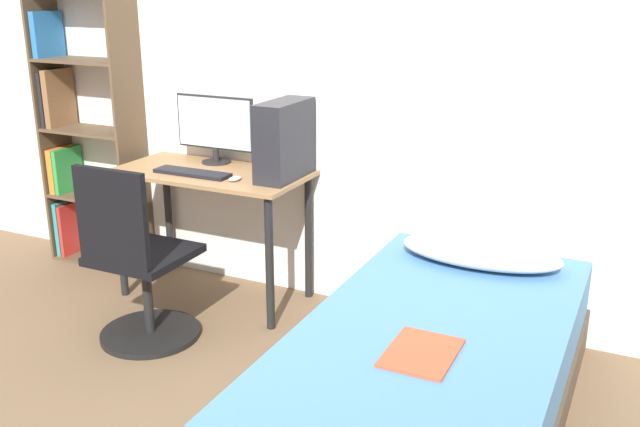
# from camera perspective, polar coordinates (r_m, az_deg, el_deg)

# --- Properties ---
(ground_plane) EXTENTS (14.00, 14.00, 0.00)m
(ground_plane) POSITION_cam_1_polar(r_m,az_deg,el_deg) (3.15, -14.93, -16.10)
(ground_plane) COLOR brown
(wall_back) EXTENTS (8.00, 0.05, 2.50)m
(wall_back) POSITION_cam_1_polar(r_m,az_deg,el_deg) (3.93, -1.71, 10.90)
(wall_back) COLOR silver
(wall_back) RESTS_ON ground_plane
(desk) EXTENTS (1.08, 0.55, 0.75)m
(desk) POSITION_cam_1_polar(r_m,az_deg,el_deg) (4.00, -8.64, 1.66)
(desk) COLOR #997047
(desk) RESTS_ON ground_plane
(bookshelf) EXTENTS (0.64, 0.27, 1.72)m
(bookshelf) POSITION_cam_1_polar(r_m,az_deg,el_deg) (4.72, -18.60, 5.97)
(bookshelf) COLOR brown
(bookshelf) RESTS_ON ground_plane
(office_chair) EXTENTS (0.51, 0.51, 0.93)m
(office_chair) POSITION_cam_1_polar(r_m,az_deg,el_deg) (3.64, -14.35, -4.74)
(office_chair) COLOR black
(office_chair) RESTS_ON ground_plane
(bed) EXTENTS (1.01, 1.97, 0.46)m
(bed) POSITION_cam_1_polar(r_m,az_deg,el_deg) (2.96, 8.92, -12.90)
(bed) COLOR #4C3D2D
(bed) RESTS_ON ground_plane
(pillow) EXTENTS (0.76, 0.36, 0.11)m
(pillow) POSITION_cam_1_polar(r_m,az_deg,el_deg) (3.47, 12.71, -3.02)
(pillow) COLOR #B2B7C6
(pillow) RESTS_ON bed
(magazine) EXTENTS (0.24, 0.32, 0.01)m
(magazine) POSITION_cam_1_polar(r_m,az_deg,el_deg) (2.63, 8.12, -10.96)
(magazine) COLOR #B24C2D
(magazine) RESTS_ON bed
(monitor) EXTENTS (0.50, 0.17, 0.38)m
(monitor) POSITION_cam_1_polar(r_m,az_deg,el_deg) (4.11, -8.41, 6.93)
(monitor) COLOR black
(monitor) RESTS_ON desk
(keyboard) EXTENTS (0.44, 0.11, 0.02)m
(keyboard) POSITION_cam_1_polar(r_m,az_deg,el_deg) (3.91, -10.18, 3.22)
(keyboard) COLOR black
(keyboard) RESTS_ON desk
(pc_tower) EXTENTS (0.16, 0.40, 0.41)m
(pc_tower) POSITION_cam_1_polar(r_m,az_deg,el_deg) (3.74, -2.85, 5.89)
(pc_tower) COLOR #232328
(pc_tower) RESTS_ON desk
(mouse) EXTENTS (0.06, 0.09, 0.02)m
(mouse) POSITION_cam_1_polar(r_m,az_deg,el_deg) (3.76, -6.83, 2.79)
(mouse) COLOR silver
(mouse) RESTS_ON desk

